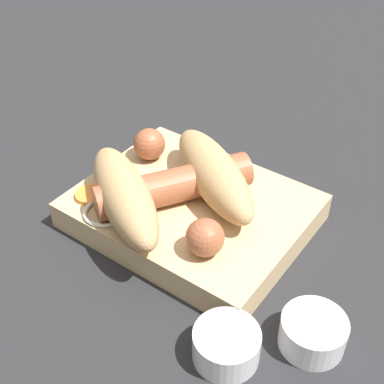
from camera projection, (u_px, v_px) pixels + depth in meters
The scene contains 7 objects.
ground_plane at pixel (192, 222), 0.55m from camera, with size 3.00×3.00×0.00m, color #232326.
food_tray at pixel (192, 211), 0.54m from camera, with size 0.22×0.18×0.03m.
bread_roll at pixel (170, 184), 0.52m from camera, with size 0.20×0.20×0.05m.
sausage at pixel (174, 186), 0.52m from camera, with size 0.17×0.15×0.03m.
pickled_veggies at pixel (102, 207), 0.52m from camera, with size 0.07×0.05×0.00m.
condiment_cup_near at pixel (226, 346), 0.42m from camera, with size 0.05×0.05×0.03m.
condiment_cup_far at pixel (313, 334), 0.43m from camera, with size 0.05×0.05×0.03m.
Camera 1 is at (-0.24, 0.33, 0.37)m, focal length 50.00 mm.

